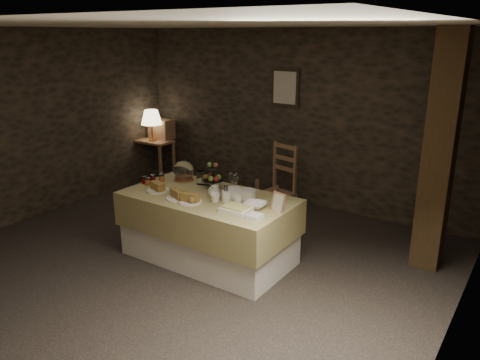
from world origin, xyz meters
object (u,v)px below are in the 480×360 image
Objects in this scene: console_table at (153,147)px; table_lamp at (151,118)px; fruit_stand at (213,177)px; wine_rack at (161,129)px; chair at (278,182)px; timber_column at (439,154)px; buffet_table at (208,223)px.

table_lamp is (0.05, -0.05, 0.53)m from console_table.
table_lamp is 2.90m from fruit_stand.
wine_rack is at bearing 74.48° from console_table.
chair is 0.30× the size of timber_column.
wine_rack is 4.80m from timber_column.
buffet_table is 1.83m from chair.
chair reaches higher than buffet_table.
buffet_table is 3.67× the size of table_lamp.
wine_rack is at bearing 90.00° from table_lamp.
console_table is 4.86m from timber_column.
chair reaches higher than console_table.
chair is (2.47, 0.04, -0.71)m from table_lamp.
buffet_table is 2.62× the size of console_table.
wine_rack is 0.16× the size of timber_column.
wine_rack is at bearing 144.57° from fruit_stand.
console_table is 0.29× the size of timber_column.
table_lamp is 1.27× the size of wine_rack.
chair is 2.48m from timber_column.
wine_rack is 1.21× the size of fruit_stand.
console_table is 0.97× the size of chair.
fruit_stand is at bearing -35.43° from wine_rack.
table_lamp is 0.33m from wine_rack.
table_lamp is at bearing -165.94° from chair.
chair is 1.63m from fruit_stand.
buffet_table is 5.64× the size of fruit_stand.
fruit_stand is (-0.01, -1.56, 0.47)m from chair.
fruit_stand reaches higher than buffet_table.
console_table is 0.35m from wine_rack.
chair is (-0.12, 1.82, -0.01)m from buffet_table.
console_table is 0.53m from table_lamp.
console_table is (-2.64, 1.83, 0.17)m from buffet_table.
table_lamp is at bearing 145.43° from buffet_table.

